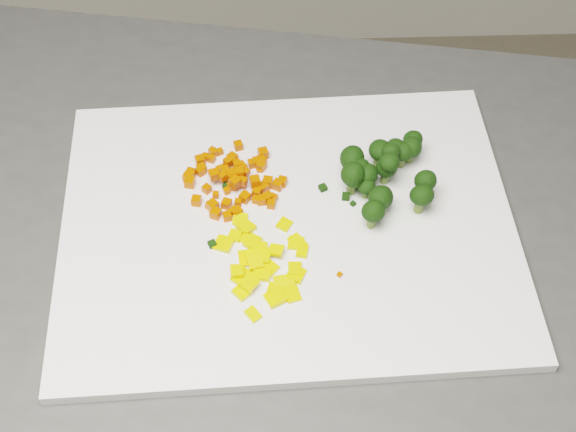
{
  "coord_description": "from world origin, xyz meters",
  "views": [
    {
      "loc": [
        -0.06,
        0.09,
        1.57
      ],
      "look_at": [
        -0.04,
        0.6,
        0.92
      ],
      "focal_mm": 50.0,
      "sensor_mm": 36.0,
      "label": 1
    }
  ],
  "objects_px": {
    "carrot_pile": "(235,174)",
    "broccoli_pile": "(390,171)",
    "cutting_board": "(288,226)",
    "counter_block": "(293,412)",
    "pepper_pile": "(255,260)"
  },
  "relations": [
    {
      "from": "counter_block",
      "to": "pepper_pile",
      "type": "distance_m",
      "value": 0.48
    },
    {
      "from": "counter_block",
      "to": "broccoli_pile",
      "type": "height_order",
      "value": "broccoli_pile"
    },
    {
      "from": "cutting_board",
      "to": "carrot_pile",
      "type": "relative_size",
      "value": 4.5
    },
    {
      "from": "carrot_pile",
      "to": "broccoli_pile",
      "type": "relative_size",
      "value": 0.83
    },
    {
      "from": "counter_block",
      "to": "carrot_pile",
      "type": "relative_size",
      "value": 8.73
    },
    {
      "from": "cutting_board",
      "to": "broccoli_pile",
      "type": "bearing_deg",
      "value": 20.6
    },
    {
      "from": "carrot_pile",
      "to": "pepper_pile",
      "type": "xyz_separation_m",
      "value": [
        0.02,
        -0.11,
        -0.01
      ]
    },
    {
      "from": "pepper_pile",
      "to": "broccoli_pile",
      "type": "height_order",
      "value": "broccoli_pile"
    },
    {
      "from": "cutting_board",
      "to": "carrot_pile",
      "type": "height_order",
      "value": "carrot_pile"
    },
    {
      "from": "cutting_board",
      "to": "carrot_pile",
      "type": "xyz_separation_m",
      "value": [
        -0.05,
        0.06,
        0.02
      ]
    },
    {
      "from": "carrot_pile",
      "to": "broccoli_pile",
      "type": "xyz_separation_m",
      "value": [
        0.16,
        -0.01,
        0.01
      ]
    },
    {
      "from": "counter_block",
      "to": "cutting_board",
      "type": "relative_size",
      "value": 1.94
    },
    {
      "from": "cutting_board",
      "to": "broccoli_pile",
      "type": "height_order",
      "value": "broccoli_pile"
    },
    {
      "from": "pepper_pile",
      "to": "broccoli_pile",
      "type": "xyz_separation_m",
      "value": [
        0.14,
        0.09,
        0.02
      ]
    },
    {
      "from": "broccoli_pile",
      "to": "carrot_pile",
      "type": "bearing_deg",
      "value": 174.81
    }
  ]
}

